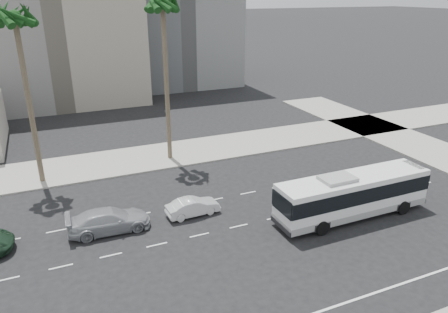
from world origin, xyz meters
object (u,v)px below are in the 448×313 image
car_a (193,207)px  palm_mid (15,21)px  palm_near (163,7)px  city_bus (353,194)px  car_b (109,220)px

car_a → palm_mid: size_ratio=0.27×
car_a → palm_mid: 19.64m
palm_near → palm_mid: size_ratio=1.05×
palm_mid → city_bus: bearing=-36.7°
city_bus → palm_near: bearing=118.6°
car_b → palm_mid: (-4.09, 10.57, 12.72)m
city_bus → car_a: (-10.73, 4.85, -1.16)m
car_b → palm_mid: bearing=22.9°
city_bus → palm_near: (-9.05, 16.46, 12.51)m
car_a → palm_near: palm_near is taller
car_b → car_a: bearing=-90.0°
palm_near → palm_mid: 11.95m
car_a → palm_mid: palm_mid is taller
city_bus → palm_mid: bearing=143.1°
palm_near → car_b: bearing=-124.3°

